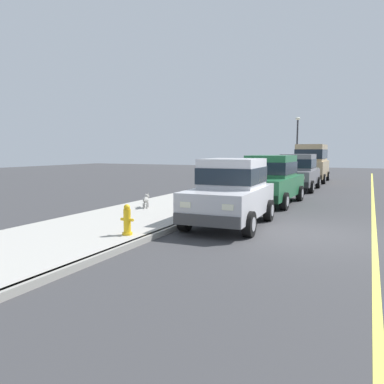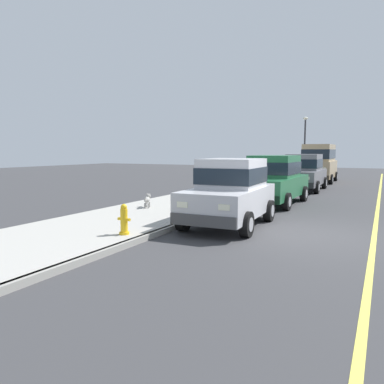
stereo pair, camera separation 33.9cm
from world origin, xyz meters
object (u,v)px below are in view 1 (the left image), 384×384
(car_green_sedan, at_px, (271,179))
(dog_grey, at_px, (146,199))
(car_silver_hatchback, at_px, (231,191))
(car_grey_sedan, at_px, (298,172))
(street_lamp, at_px, (297,140))
(fire_hydrant, at_px, (127,221))
(car_tan_van, at_px, (312,161))

(car_green_sedan, xyz_separation_m, dog_grey, (-3.40, -3.84, -0.55))
(car_silver_hatchback, relative_size, dog_grey, 5.46)
(car_grey_sedan, relative_size, street_lamp, 1.04)
(car_silver_hatchback, relative_size, fire_hydrant, 5.33)
(car_silver_hatchback, distance_m, dog_grey, 3.61)
(fire_hydrant, bearing_deg, dog_grey, 116.60)
(car_green_sedan, xyz_separation_m, street_lamp, (-1.42, 13.81, 1.92))
(car_green_sedan, relative_size, car_tan_van, 0.94)
(car_silver_hatchback, height_order, street_lamp, street_lamp)
(car_tan_van, height_order, dog_grey, car_tan_van)
(car_grey_sedan, distance_m, car_tan_van, 5.81)
(car_grey_sedan, xyz_separation_m, dog_grey, (-3.45, -9.73, -0.55))
(car_tan_van, height_order, street_lamp, street_lamp)
(car_grey_sedan, xyz_separation_m, fire_hydrant, (-1.57, -13.48, -0.51))
(car_silver_hatchback, distance_m, car_grey_sedan, 10.66)
(car_green_sedan, height_order, dog_grey, car_green_sedan)
(car_tan_van, distance_m, fire_hydrant, 19.35)
(car_green_sedan, xyz_separation_m, fire_hydrant, (-1.52, -7.59, -0.51))
(dog_grey, distance_m, street_lamp, 17.93)
(car_green_sedan, relative_size, car_grey_sedan, 1.01)
(car_grey_sedan, relative_size, dog_grey, 6.52)
(dog_grey, bearing_deg, car_tan_van, 77.82)
(car_silver_hatchback, relative_size, street_lamp, 0.87)
(car_tan_van, distance_m, dog_grey, 15.90)
(car_silver_hatchback, height_order, dog_grey, car_silver_hatchback)
(dog_grey, xyz_separation_m, fire_hydrant, (1.88, -3.75, 0.05))
(car_silver_hatchback, bearing_deg, car_tan_van, 90.31)
(street_lamp, bearing_deg, car_grey_sedan, -79.46)
(car_grey_sedan, distance_m, dog_grey, 10.34)
(car_grey_sedan, height_order, fire_hydrant, car_grey_sedan)
(car_grey_sedan, distance_m, fire_hydrant, 13.58)
(car_silver_hatchback, xyz_separation_m, fire_hydrant, (-1.56, -2.82, -0.50))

